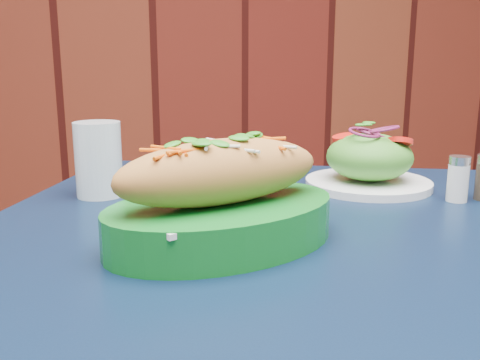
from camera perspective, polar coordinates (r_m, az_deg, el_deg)
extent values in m
cube|color=black|center=(0.66, 6.01, -6.46)|extent=(1.02, 1.02, 0.03)
cylinder|color=black|center=(1.17, -11.00, -17.72)|extent=(0.04, 0.04, 0.72)
cube|color=white|center=(0.59, -1.92, -2.77)|extent=(0.23, 0.20, 0.01)
ellipsoid|color=#C77F3F|center=(0.58, -1.95, 0.91)|extent=(0.26, 0.17, 0.07)
cylinder|color=white|center=(0.88, 13.48, -0.36)|extent=(0.20, 0.20, 0.01)
ellipsoid|color=#4C992D|center=(0.87, 13.63, 2.42)|extent=(0.14, 0.14, 0.07)
cylinder|color=red|center=(0.86, 16.69, 4.27)|extent=(0.04, 0.04, 0.01)
cylinder|color=red|center=(0.88, 11.12, 4.75)|extent=(0.04, 0.04, 0.01)
cylinder|color=red|center=(0.91, 12.66, 4.90)|extent=(0.04, 0.04, 0.01)
torus|color=#7E1B50|center=(0.87, 13.77, 5.17)|extent=(0.05, 0.05, 0.00)
torus|color=#7E1B50|center=(0.87, 13.79, 5.43)|extent=(0.05, 0.05, 0.00)
torus|color=#7E1B50|center=(0.87, 13.80, 5.70)|extent=(0.05, 0.05, 0.00)
cylinder|color=silver|center=(0.82, -14.86, 2.14)|extent=(0.07, 0.07, 0.11)
cylinder|color=white|center=(0.83, 22.21, -0.30)|extent=(0.03, 0.03, 0.05)
cylinder|color=silver|center=(0.82, 22.40, 1.94)|extent=(0.03, 0.03, 0.01)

